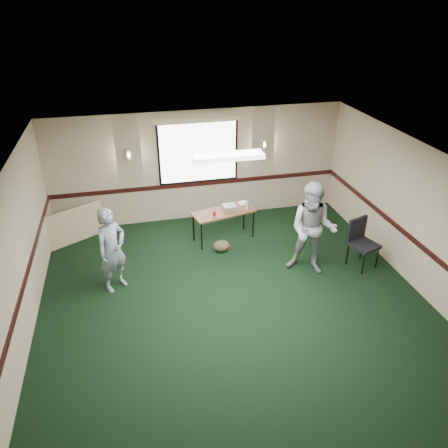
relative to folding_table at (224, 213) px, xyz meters
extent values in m
plane|color=black|center=(-0.34, -2.77, -0.65)|extent=(8.00, 8.00, 0.00)
plane|color=#C1AA8B|center=(-0.34, 1.23, 0.70)|extent=(7.00, 0.00, 7.00)
plane|color=#C1AA8B|center=(-3.84, -2.77, 0.70)|extent=(0.00, 8.00, 8.00)
plane|color=#C1AA8B|center=(3.16, -2.77, 0.70)|extent=(0.00, 8.00, 8.00)
plane|color=white|center=(-0.34, -2.77, 2.05)|extent=(8.00, 8.00, 0.00)
cube|color=black|center=(-0.34, 1.21, 0.25)|extent=(7.00, 0.03, 0.10)
cube|color=black|center=(-3.82, -2.77, 0.25)|extent=(0.03, 8.00, 0.10)
cube|color=black|center=(3.15, -2.77, 0.25)|extent=(0.03, 8.00, 0.10)
cube|color=black|center=(-0.34, 1.20, 1.05)|extent=(1.90, 0.01, 1.50)
cube|color=white|center=(-0.34, 1.20, 1.05)|extent=(1.80, 0.02, 1.40)
cube|color=beige|center=(-0.34, 1.20, 1.82)|extent=(2.05, 0.08, 0.10)
cylinder|color=silver|center=(-1.94, 1.17, 1.15)|extent=(0.16, 0.16, 0.25)
cylinder|color=silver|center=(1.26, 1.17, 1.15)|extent=(0.16, 0.16, 0.25)
cube|color=white|center=(-0.34, -1.77, 1.99)|extent=(1.20, 0.32, 0.08)
cube|color=#592819|center=(0.00, 0.00, 0.03)|extent=(1.50, 0.86, 0.04)
cylinder|color=black|center=(-0.58, -0.36, -0.32)|extent=(0.03, 0.03, 0.67)
cylinder|color=black|center=(0.68, -0.07, -0.32)|extent=(0.03, 0.03, 0.67)
cylinder|color=black|center=(-0.68, 0.07, -0.32)|extent=(0.03, 0.03, 0.67)
cylinder|color=black|center=(0.58, 0.36, -0.32)|extent=(0.03, 0.03, 0.67)
cube|color=gray|center=(0.15, 0.07, 0.10)|extent=(0.32, 0.27, 0.10)
cube|color=white|center=(0.52, 0.27, 0.08)|extent=(0.24, 0.22, 0.05)
cylinder|color=#B10B16|center=(-0.24, -0.14, 0.11)|extent=(0.07, 0.07, 0.11)
cylinder|color=#88C8DF|center=(0.53, -0.01, 0.15)|extent=(0.06, 0.06, 0.20)
ellipsoid|color=#454027|center=(-0.17, -0.52, -0.52)|extent=(0.43, 0.37, 0.26)
torus|color=red|center=(-0.10, -0.38, -0.64)|extent=(0.42, 0.42, 0.02)
cube|color=#A17F63|center=(-3.34, 0.69, -0.27)|extent=(1.41, 0.95, 0.77)
cube|color=black|center=(2.53, -1.75, -0.15)|extent=(0.64, 0.64, 0.07)
cube|color=black|center=(2.45, -1.52, 0.12)|extent=(0.49, 0.22, 0.50)
cylinder|color=black|center=(2.41, -2.02, -0.42)|extent=(0.03, 0.03, 0.46)
cylinder|color=black|center=(2.80, -1.87, -0.42)|extent=(0.03, 0.03, 0.46)
cylinder|color=black|center=(2.26, -1.62, -0.42)|extent=(0.03, 0.03, 0.46)
cylinder|color=black|center=(2.66, -1.48, -0.42)|extent=(0.03, 0.03, 0.46)
imported|color=#46629A|center=(-2.44, -1.33, 0.19)|extent=(0.73, 0.70, 1.68)
imported|color=#7E93C4|center=(1.40, -1.65, 0.31)|extent=(1.18, 1.11, 1.93)
camera|label=1|loc=(-1.98, -8.49, 4.46)|focal=35.00mm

